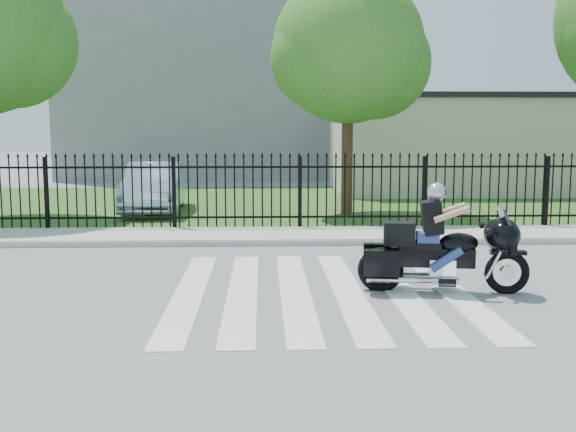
{
  "coord_description": "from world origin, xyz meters",
  "views": [
    {
      "loc": [
        -0.88,
        -10.02,
        2.49
      ],
      "look_at": [
        -0.46,
        1.24,
        1.0
      ],
      "focal_mm": 42.0,
      "sensor_mm": 36.0,
      "label": 1
    }
  ],
  "objects": [
    {
      "name": "motorcycle_rider",
      "position": [
        1.77,
        -0.09,
        0.7
      ],
      "size": [
        2.56,
        1.05,
        1.7
      ],
      "rotation": [
        0.0,
        0.0,
        -0.14
      ],
      "color": "black",
      "rests_on": "ground"
    },
    {
      "name": "building_tall",
      "position": [
        -3.0,
        26.0,
        6.0
      ],
      "size": [
        15.0,
        10.0,
        12.0
      ],
      "primitive_type": "cube",
      "color": "gray",
      "rests_on": "ground"
    },
    {
      "name": "building_low_roof",
      "position": [
        7.0,
        16.0,
        3.6
      ],
      "size": [
        10.2,
        6.2,
        0.2
      ],
      "primitive_type": "cube",
      "color": "black",
      "rests_on": "building_low"
    },
    {
      "name": "grass_strip",
      "position": [
        0.0,
        12.0,
        0.01
      ],
      "size": [
        40.0,
        12.0,
        0.02
      ],
      "primitive_type": "cube",
      "color": "#2F501B",
      "rests_on": "ground"
    },
    {
      "name": "ground",
      "position": [
        0.0,
        0.0,
        0.0
      ],
      "size": [
        120.0,
        120.0,
        0.0
      ],
      "primitive_type": "plane",
      "color": "slate",
      "rests_on": "ground"
    },
    {
      "name": "curb",
      "position": [
        0.0,
        4.0,
        0.06
      ],
      "size": [
        40.0,
        0.12,
        0.12
      ],
      "primitive_type": "cube",
      "color": "#ADAAA3",
      "rests_on": "ground"
    },
    {
      "name": "building_low",
      "position": [
        7.0,
        16.0,
        1.75
      ],
      "size": [
        10.0,
        6.0,
        3.5
      ],
      "primitive_type": "cube",
      "color": "beige",
      "rests_on": "ground"
    },
    {
      "name": "crosswalk",
      "position": [
        0.0,
        0.0,
        0.01
      ],
      "size": [
        5.0,
        5.5,
        0.01
      ],
      "primitive_type": null,
      "color": "silver",
      "rests_on": "ground"
    },
    {
      "name": "iron_fence",
      "position": [
        0.0,
        6.0,
        0.9
      ],
      "size": [
        26.0,
        0.04,
        1.8
      ],
      "color": "black",
      "rests_on": "ground"
    },
    {
      "name": "parked_car",
      "position": [
        -4.06,
        9.75,
        0.74
      ],
      "size": [
        1.74,
        4.46,
        1.45
      ],
      "primitive_type": "imported",
      "rotation": [
        0.0,
        0.0,
        0.05
      ],
      "color": "#AFC5DC",
      "rests_on": "grass_strip"
    },
    {
      "name": "tree_mid",
      "position": [
        1.5,
        9.0,
        4.67
      ],
      "size": [
        4.2,
        4.2,
        6.78
      ],
      "color": "#382316",
      "rests_on": "ground"
    },
    {
      "name": "sidewalk",
      "position": [
        0.0,
        5.0,
        0.06
      ],
      "size": [
        40.0,
        2.0,
        0.12
      ],
      "primitive_type": "cube",
      "color": "#ADAAA3",
      "rests_on": "ground"
    }
  ]
}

